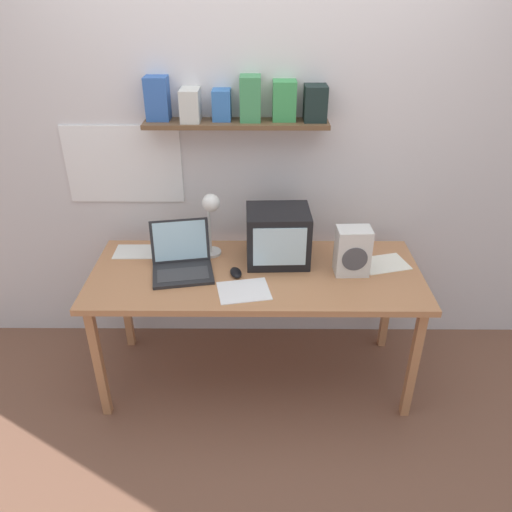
# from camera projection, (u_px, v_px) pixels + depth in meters

# --- Properties ---
(ground_plane) EXTENTS (12.00, 12.00, 0.00)m
(ground_plane) POSITION_uv_depth(u_px,v_px,m) (256.00, 375.00, 3.10)
(ground_plane) COLOR brown
(back_wall) EXTENTS (5.60, 0.24, 2.60)m
(back_wall) POSITION_uv_depth(u_px,v_px,m) (256.00, 146.00, 2.88)
(back_wall) COLOR silver
(back_wall) RESTS_ON ground_plane
(corner_desk) EXTENTS (1.80, 0.73, 0.75)m
(corner_desk) POSITION_uv_depth(u_px,v_px,m) (256.00, 281.00, 2.75)
(corner_desk) COLOR #B77A4E
(corner_desk) RESTS_ON ground_plane
(crt_monitor) EXTENTS (0.35, 0.30, 0.31)m
(crt_monitor) POSITION_uv_depth(u_px,v_px,m) (278.00, 236.00, 2.77)
(crt_monitor) COLOR black
(crt_monitor) RESTS_ON corner_desk
(laptop) EXTENTS (0.37, 0.36, 0.25)m
(laptop) POSITION_uv_depth(u_px,v_px,m) (182.00, 259.00, 2.72)
(laptop) COLOR #232326
(laptop) RESTS_ON corner_desk
(desk_lamp) EXTENTS (0.13, 0.17, 0.39)m
(desk_lamp) POSITION_uv_depth(u_px,v_px,m) (211.00, 214.00, 2.73)
(desk_lamp) COLOR silver
(desk_lamp) RESTS_ON corner_desk
(juice_glass) EXTENTS (0.06, 0.06, 0.12)m
(juice_glass) POSITION_uv_depth(u_px,v_px,m) (351.00, 249.00, 2.84)
(juice_glass) COLOR white
(juice_glass) RESTS_ON corner_desk
(space_heater) EXTENTS (0.18, 0.14, 0.26)m
(space_heater) POSITION_uv_depth(u_px,v_px,m) (353.00, 251.00, 2.66)
(space_heater) COLOR silver
(space_heater) RESTS_ON corner_desk
(computer_mouse) EXTENTS (0.08, 0.12, 0.03)m
(computer_mouse) POSITION_uv_depth(u_px,v_px,m) (236.00, 273.00, 2.69)
(computer_mouse) COLOR black
(computer_mouse) RESTS_ON corner_desk
(loose_paper_near_monitor) EXTENTS (0.28, 0.17, 0.00)m
(loose_paper_near_monitor) POSITION_uv_depth(u_px,v_px,m) (139.00, 252.00, 2.92)
(loose_paper_near_monitor) COLOR silver
(loose_paper_near_monitor) RESTS_ON corner_desk
(open_notebook) EXTENTS (0.29, 0.25, 0.00)m
(open_notebook) POSITION_uv_depth(u_px,v_px,m) (384.00, 264.00, 2.80)
(open_notebook) COLOR white
(open_notebook) RESTS_ON corner_desk
(loose_paper_near_laptop) EXTENTS (0.30, 0.26, 0.00)m
(loose_paper_near_laptop) POSITION_uv_depth(u_px,v_px,m) (244.00, 291.00, 2.56)
(loose_paper_near_laptop) COLOR white
(loose_paper_near_laptop) RESTS_ON corner_desk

